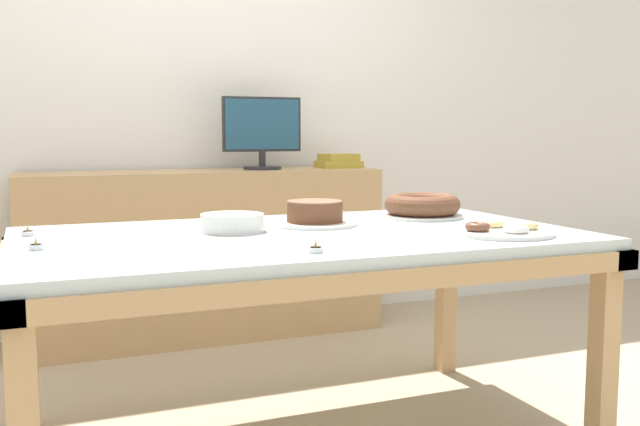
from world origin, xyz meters
TOP-DOWN VIEW (x-y plane):
  - wall_back at (0.00, 1.71)m, footprint 8.00×0.10m
  - dining_table at (0.00, 0.00)m, footprint 1.84×1.06m
  - sideboard at (0.00, 1.41)m, footprint 1.81×0.44m
  - computer_monitor at (0.31, 1.41)m, footprint 0.42×0.20m
  - book_stack at (0.75, 1.41)m, footprint 0.23×0.17m
  - cake_chocolate_round at (0.11, 0.16)m, footprint 0.31×0.31m
  - cake_golden_bundt at (0.58, 0.22)m, footprint 0.31×0.31m
  - pastry_platter at (0.59, -0.29)m, footprint 0.32×0.32m
  - plate_stack at (-0.20, 0.10)m, footprint 0.21×0.21m
  - tealight_centre at (-0.83, 0.25)m, footprint 0.04×0.04m
  - tealight_left_edge at (-0.10, -0.39)m, footprint 0.04×0.04m
  - tealight_near_cakes at (-0.81, -0.05)m, footprint 0.04×0.04m
  - tealight_right_edge at (0.33, 0.45)m, footprint 0.04×0.04m

SIDE VIEW (x-z plane):
  - sideboard at x=0.00m, z-range 0.00..0.86m
  - dining_table at x=0.00m, z-range 0.29..1.01m
  - tealight_centre at x=-0.83m, z-range 0.72..0.76m
  - tealight_left_edge at x=-0.10m, z-range 0.72..0.76m
  - tealight_near_cakes at x=-0.81m, z-range 0.72..0.76m
  - tealight_right_edge at x=0.33m, z-range 0.72..0.76m
  - pastry_platter at x=0.59m, z-range 0.72..0.76m
  - plate_stack at x=-0.20m, z-range 0.73..0.79m
  - cake_chocolate_round at x=0.11m, z-range 0.72..0.81m
  - cake_golden_bundt at x=0.58m, z-range 0.73..0.81m
  - book_stack at x=0.75m, z-range 0.86..0.94m
  - computer_monitor at x=0.31m, z-range 0.86..1.24m
  - wall_back at x=0.00m, z-range 0.00..2.60m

